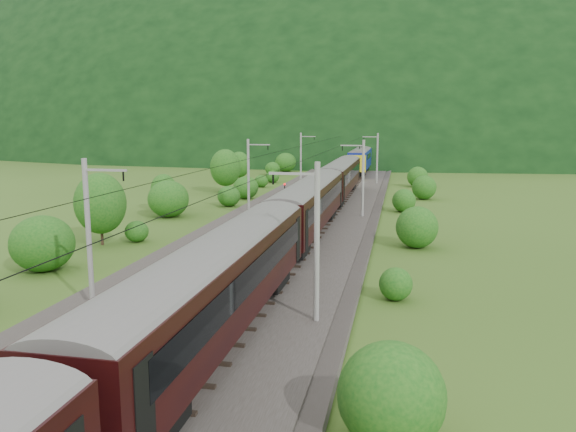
# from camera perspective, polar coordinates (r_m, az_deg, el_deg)

# --- Properties ---
(ground) EXTENTS (600.00, 600.00, 0.00)m
(ground) POSITION_cam_1_polar(r_m,az_deg,el_deg) (30.44, -8.93, -10.14)
(ground) COLOR #35561A
(ground) RESTS_ON ground
(railbed) EXTENTS (14.00, 220.00, 0.30)m
(railbed) POSITION_cam_1_polar(r_m,az_deg,el_deg) (39.48, -3.86, -5.18)
(railbed) COLOR #38332D
(railbed) RESTS_ON ground
(track_left) EXTENTS (2.40, 220.00, 0.27)m
(track_left) POSITION_cam_1_polar(r_m,az_deg,el_deg) (40.11, -7.18, -4.67)
(track_left) COLOR #543124
(track_left) RESTS_ON railbed
(track_right) EXTENTS (2.40, 220.00, 0.27)m
(track_right) POSITION_cam_1_polar(r_m,az_deg,el_deg) (38.87, -0.44, -5.06)
(track_right) COLOR #543124
(track_right) RESTS_ON railbed
(catenary_left) EXTENTS (2.54, 192.28, 8.00)m
(catenary_left) POSITION_cam_1_polar(r_m,az_deg,el_deg) (61.27, -3.97, 4.26)
(catenary_left) COLOR gray
(catenary_left) RESTS_ON railbed
(catenary_right) EXTENTS (2.54, 192.28, 8.00)m
(catenary_right) POSITION_cam_1_polar(r_m,az_deg,el_deg) (59.19, 7.55, 4.01)
(catenary_right) COLOR gray
(catenary_right) RESTS_ON railbed
(overhead_wires) EXTENTS (4.83, 198.00, 0.03)m
(overhead_wires) POSITION_cam_1_polar(r_m,az_deg,el_deg) (38.30, -3.98, 4.92)
(overhead_wires) COLOR black
(overhead_wires) RESTS_ON ground
(mountain_main) EXTENTS (504.00, 360.00, 244.00)m
(mountain_main) POSITION_cam_1_polar(r_m,az_deg,el_deg) (287.14, 9.60, 7.49)
(mountain_main) COLOR black
(mountain_main) RESTS_ON ground
(mountain_ridge) EXTENTS (336.00, 280.00, 132.00)m
(mountain_ridge) POSITION_cam_1_polar(r_m,az_deg,el_deg) (351.91, -10.26, 7.85)
(mountain_ridge) COLOR black
(mountain_ridge) RESTS_ON ground
(train) EXTENTS (3.22, 154.63, 5.61)m
(train) POSITION_cam_1_polar(r_m,az_deg,el_deg) (36.51, -1.00, -0.55)
(train) COLOR black
(train) RESTS_ON ground
(hazard_post_near) EXTENTS (0.17, 0.17, 1.56)m
(hazard_post_near) POSITION_cam_1_polar(r_m,az_deg,el_deg) (75.83, 3.59, 2.70)
(hazard_post_near) COLOR red
(hazard_post_near) RESTS_ON railbed
(hazard_post_far) EXTENTS (0.16, 0.16, 1.49)m
(hazard_post_far) POSITION_cam_1_polar(r_m,az_deg,el_deg) (92.96, 5.61, 3.94)
(hazard_post_far) COLOR red
(hazard_post_far) RESTS_ON railbed
(signal) EXTENTS (0.25, 0.25, 2.24)m
(signal) POSITION_cam_1_polar(r_m,az_deg,el_deg) (70.14, -0.34, 2.60)
(signal) COLOR black
(signal) RESTS_ON railbed
(vegetation_left) EXTENTS (10.74, 146.56, 6.27)m
(vegetation_left) POSITION_cam_1_polar(r_m,az_deg,el_deg) (56.85, -13.52, 1.51)
(vegetation_left) COLOR #165316
(vegetation_left) RESTS_ON ground
(vegetation_right) EXTENTS (6.27, 105.16, 3.09)m
(vegetation_right) POSITION_cam_1_polar(r_m,az_deg,el_deg) (48.22, 13.03, -1.17)
(vegetation_right) COLOR #165316
(vegetation_right) RESTS_ON ground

